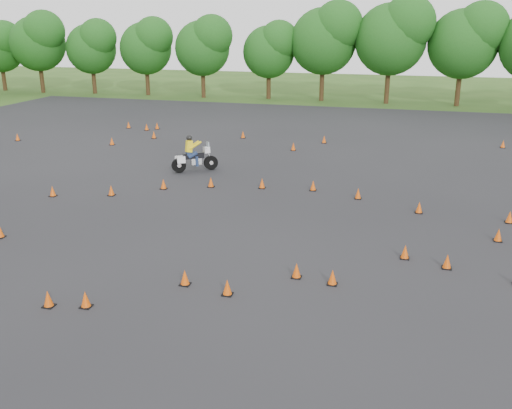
{
  "coord_description": "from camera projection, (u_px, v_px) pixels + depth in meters",
  "views": [
    {
      "loc": [
        5.15,
        -14.81,
        7.55
      ],
      "look_at": [
        0.0,
        4.0,
        1.2
      ],
      "focal_mm": 40.0,
      "sensor_mm": 36.0,
      "label": 1
    }
  ],
  "objects": [
    {
      "name": "ground",
      "position": [
        221.0,
        282.0,
        17.21
      ],
      "size": [
        140.0,
        140.0,
        0.0
      ],
      "primitive_type": "plane",
      "color": "#2D5119",
      "rests_on": "ground"
    },
    {
      "name": "traffic_cones",
      "position": [
        274.0,
        214.0,
        22.51
      ],
      "size": [
        36.77,
        32.69,
        0.45
      ],
      "color": "#DA4F09",
      "rests_on": "asphalt_pad"
    },
    {
      "name": "treeline",
      "position": [
        393.0,
        57.0,
        47.09
      ],
      "size": [
        87.19,
        32.23,
        10.55
      ],
      "color": "#1B4E16",
      "rests_on": "ground"
    },
    {
      "name": "rider_yellow",
      "position": [
        195.0,
        153.0,
        29.42
      ],
      "size": [
        2.42,
        2.04,
        1.89
      ],
      "primitive_type": null,
      "rotation": [
        0.0,
        0.0,
        0.62
      ],
      "color": "yellow",
      "rests_on": "ground"
    },
    {
      "name": "asphalt_pad",
      "position": [
        269.0,
        218.0,
        22.72
      ],
      "size": [
        62.0,
        62.0,
        0.0
      ],
      "primitive_type": "plane",
      "color": "black",
      "rests_on": "ground"
    }
  ]
}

